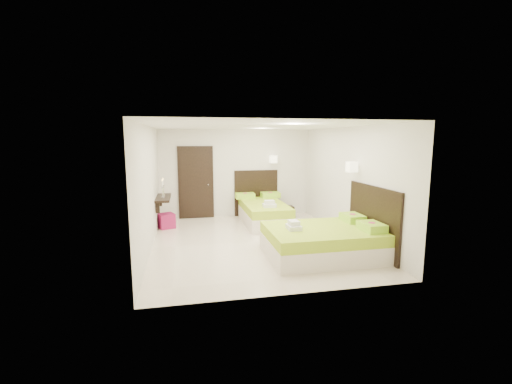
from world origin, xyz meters
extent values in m
plane|color=beige|center=(0.00, 0.00, 0.00)|extent=(5.50, 5.50, 0.00)
cube|color=beige|center=(0.61, 1.64, 0.18)|extent=(1.11, 2.22, 0.36)
cube|color=#8AB01C|center=(0.61, 1.64, 0.47)|extent=(1.10, 2.20, 0.22)
cube|color=black|center=(0.61, 2.72, 0.69)|extent=(1.33, 0.05, 1.39)
cube|color=#9ED727|center=(0.22, 2.47, 0.65)|extent=(0.55, 0.38, 0.16)
cylinder|color=#CE306A|center=(0.22, 2.47, 0.73)|extent=(0.13, 0.13, 0.00)
cube|color=#9ED727|center=(1.00, 2.47, 0.65)|extent=(0.55, 0.38, 0.16)
cylinder|color=#CE306A|center=(1.00, 2.47, 0.73)|extent=(0.13, 0.13, 0.00)
cube|color=silver|center=(0.61, 1.03, 0.62)|extent=(0.33, 0.24, 0.09)
cube|color=silver|center=(0.61, 1.03, 0.71)|extent=(0.25, 0.18, 0.09)
cube|color=white|center=(1.10, 2.57, 1.72)|extent=(0.20, 0.20, 0.22)
cylinder|color=#2D2116|center=(1.10, 2.65, 1.72)|extent=(0.03, 0.16, 0.03)
cube|color=beige|center=(1.14, -1.21, 0.18)|extent=(2.21, 1.66, 0.35)
cube|color=#8AB01C|center=(1.14, -1.21, 0.46)|extent=(2.19, 1.64, 0.22)
cube|color=black|center=(2.22, -1.21, 0.69)|extent=(0.05, 1.88, 1.38)
cube|color=#9ED727|center=(1.97, -1.60, 0.65)|extent=(0.38, 0.55, 0.15)
cylinder|color=#CE306A|center=(1.97, -1.60, 0.73)|extent=(0.13, 0.13, 0.00)
cube|color=#9ED727|center=(1.97, -0.83, 0.65)|extent=(0.38, 0.55, 0.15)
cylinder|color=#CE306A|center=(1.97, -0.83, 0.73)|extent=(0.13, 0.13, 0.00)
cube|color=silver|center=(0.53, -1.21, 0.62)|extent=(0.24, 0.33, 0.09)
cube|color=silver|center=(0.53, -1.21, 0.71)|extent=(0.18, 0.25, 0.09)
cube|color=white|center=(2.07, -0.52, 1.72)|extent=(0.20, 0.20, 0.22)
cylinder|color=#2D2116|center=(2.15, -0.52, 1.72)|extent=(0.16, 0.03, 0.03)
cube|color=black|center=(1.43, 2.20, 0.17)|extent=(0.40, 0.36, 0.34)
cube|color=maroon|center=(-2.03, 1.67, 0.19)|extent=(0.50, 0.50, 0.39)
cube|color=black|center=(-1.20, 2.71, 1.05)|extent=(1.02, 0.06, 2.14)
cube|color=black|center=(-1.20, 2.67, 1.05)|extent=(0.88, 0.04, 2.06)
cylinder|color=silver|center=(-0.85, 2.64, 1.00)|extent=(0.03, 0.10, 0.03)
cube|color=black|center=(-2.08, 1.60, 0.82)|extent=(0.35, 1.20, 0.06)
cube|color=black|center=(-2.19, 1.15, 0.67)|extent=(0.10, 0.04, 0.30)
cube|color=black|center=(-2.19, 2.05, 0.67)|extent=(0.10, 0.04, 0.30)
cylinder|color=silver|center=(-2.08, 1.45, 0.86)|extent=(0.10, 0.10, 0.02)
cylinder|color=silver|center=(-2.08, 1.45, 0.98)|extent=(0.02, 0.02, 0.22)
cone|color=silver|center=(-2.08, 1.45, 1.11)|extent=(0.07, 0.07, 0.04)
cylinder|color=white|center=(-2.08, 1.45, 1.20)|extent=(0.02, 0.02, 0.15)
sphere|color=#FFB23F|center=(-2.08, 1.45, 1.29)|extent=(0.02, 0.02, 0.02)
cylinder|color=silver|center=(-2.08, 1.75, 0.86)|extent=(0.10, 0.10, 0.02)
cylinder|color=silver|center=(-2.08, 1.75, 0.98)|extent=(0.02, 0.02, 0.22)
cone|color=silver|center=(-2.08, 1.75, 1.11)|extent=(0.07, 0.07, 0.04)
cylinder|color=white|center=(-2.08, 1.75, 1.20)|extent=(0.02, 0.02, 0.15)
sphere|color=#FFB23F|center=(-2.08, 1.75, 1.29)|extent=(0.02, 0.02, 0.02)
camera|label=1|loc=(-1.51, -7.39, 2.31)|focal=24.00mm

